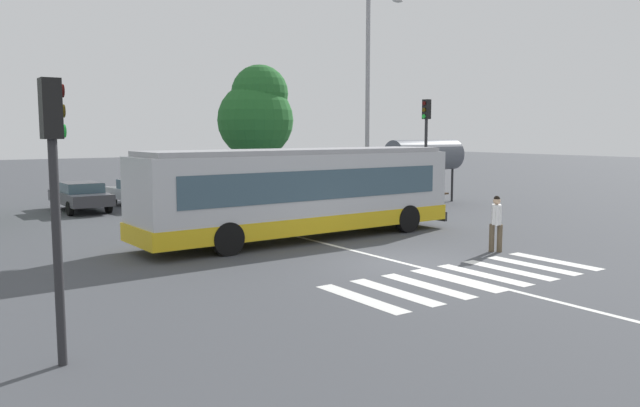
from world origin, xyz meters
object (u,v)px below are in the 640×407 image
Objects in this scene: parked_car_silver at (141,191)px; parked_car_blue at (241,187)px; pedestrian_crossing_street at (496,220)px; traffic_light_near_corner at (54,175)px; parked_car_charcoal at (80,195)px; bus_stop_shelter at (424,156)px; city_transit_bus at (301,192)px; twin_arm_street_lamp at (368,79)px; background_tree_right at (257,112)px; parked_car_black at (196,189)px; traffic_light_far_corner at (426,137)px.

parked_car_blue is (5.27, -0.43, 0.00)m from parked_car_silver.
traffic_light_near_corner is (-12.99, -2.30, 2.01)m from pedestrian_crossing_street.
parked_car_charcoal and parked_car_silver have the same top height.
pedestrian_crossing_street is at bearing -124.55° from bus_stop_shelter.
traffic_light_near_corner is at bearing -147.45° from bus_stop_shelter.
parked_car_charcoal is at bearing 177.07° from parked_car_blue.
parked_car_blue is at bearing -4.65° from parked_car_silver.
twin_arm_street_lamp is (6.92, 4.98, 4.49)m from city_transit_bus.
parked_car_silver is at bearing 139.63° from twin_arm_street_lamp.
traffic_light_near_corner is at bearing -140.87° from city_transit_bus.
background_tree_right is at bearing 65.66° from city_transit_bus.
city_transit_bus reaches higher than parked_car_blue.
parked_car_silver is at bearing 175.35° from parked_car_blue.
city_transit_bus is 1.51× the size of background_tree_right.
parked_car_blue is at bearing -127.53° from background_tree_right.
background_tree_right reaches higher than traffic_light_near_corner.
twin_arm_street_lamp is (16.38, 12.67, 3.10)m from traffic_light_near_corner.
parked_car_charcoal and parked_car_blue have the same top height.
parked_car_black is (1.28, 11.69, -0.82)m from city_transit_bus.
parked_car_silver is 0.60× the size of background_tree_right.
traffic_light_near_corner is at bearing -169.97° from pedestrian_crossing_street.
traffic_light_near_corner is 0.86× the size of traffic_light_far_corner.
parked_car_charcoal is 1.03× the size of traffic_light_near_corner.
parked_car_charcoal is 0.88× the size of traffic_light_far_corner.
parked_car_black is at bearing 61.01° from traffic_light_near_corner.
twin_arm_street_lamp reaches higher than parked_car_black.
parked_car_blue is at bearing 114.84° from twin_arm_street_lamp.
twin_arm_street_lamp is at bearing -49.99° from parked_car_black.
traffic_light_far_corner is 0.51× the size of twin_arm_street_lamp.
traffic_light_far_corner is 13.02m from background_tree_right.
city_transit_bus is at bearing -154.07° from bus_stop_shelter.
traffic_light_far_corner reaches higher than pedestrian_crossing_street.
traffic_light_near_corner reaches higher than city_transit_bus.
parked_car_charcoal is (-7.79, 17.47, -0.20)m from pedestrian_crossing_street.
parked_car_black is (5.55, -0.38, 0.00)m from parked_car_charcoal.
parked_car_charcoal is 13.00m from background_tree_right.
parked_car_blue is 0.60× the size of background_tree_right.
traffic_light_far_corner is at bearing 57.39° from pedestrian_crossing_street.
parked_car_blue is at bearing 137.96° from bus_stop_shelter.
traffic_light_far_corner is (5.65, 8.83, 2.45)m from pedestrian_crossing_street.
traffic_light_far_corner is at bearing -32.74° from parked_car_charcoal.
traffic_light_far_corner reaches higher than parked_car_silver.
bus_stop_shelter reaches higher than parked_car_silver.
parked_car_black is (-2.24, 17.09, -0.20)m from pedestrian_crossing_street.
traffic_light_near_corner is at bearing -142.27° from twin_arm_street_lamp.
parked_car_silver is at bearing 151.14° from bus_stop_shelter.
parked_car_blue is 0.91× the size of traffic_light_far_corner.
pedestrian_crossing_street is 0.39× the size of traffic_light_near_corner.
parked_car_black is 1.09× the size of bus_stop_shelter.
background_tree_right reaches higher than traffic_light_far_corner.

